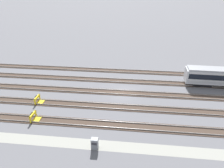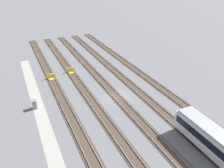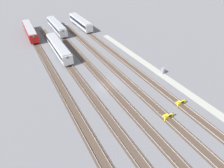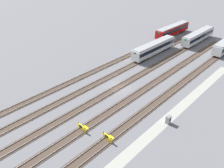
{
  "view_description": "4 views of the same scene",
  "coord_description": "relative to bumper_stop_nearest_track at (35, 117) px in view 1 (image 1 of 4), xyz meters",
  "views": [
    {
      "loc": [
        1.78,
        -35.79,
        21.16
      ],
      "look_at": [
        -2.14,
        0.0,
        1.8
      ],
      "focal_mm": 35.0,
      "sensor_mm": 36.0,
      "label": 1
    },
    {
      "loc": [
        31.99,
        -16.12,
        21.93
      ],
      "look_at": [
        -2.14,
        0.0,
        1.8
      ],
      "focal_mm": 35.0,
      "sensor_mm": 36.0,
      "label": 2
    },
    {
      "loc": [
        -28.58,
        15.51,
        25.29
      ],
      "look_at": [
        -2.14,
        0.0,
        1.8
      ],
      "focal_mm": 28.0,
      "sensor_mm": 36.0,
      "label": 3
    },
    {
      "loc": [
        -31.67,
        -28.26,
        26.96
      ],
      "look_at": [
        -2.14,
        0.0,
        1.8
      ],
      "focal_mm": 35.0,
      "sensor_mm": 36.0,
      "label": 4
    }
  ],
  "objects": [
    {
      "name": "rail_track_middle",
      "position": [
        13.22,
        9.77,
        -0.47
      ],
      "size": [
        90.0,
        2.24,
        0.21
      ],
      "color": "#47382D",
      "rests_on": "ground"
    },
    {
      "name": "bumper_stop_near_inner_track",
      "position": [
        -1.4,
        4.88,
        0.0
      ],
      "size": [
        1.37,
        2.01,
        1.22
      ],
      "color": "yellow",
      "rests_on": "ground"
    },
    {
      "name": "rail_track_near_inner",
      "position": [
        13.22,
        4.89,
        -0.47
      ],
      "size": [
        90.0,
        2.24,
        0.21
      ],
      "color": "#47382D",
      "rests_on": "ground"
    },
    {
      "name": "electrical_cabinet",
      "position": [
        10.41,
        -4.97,
        0.29
      ],
      "size": [
        0.9,
        0.73,
        1.6
      ],
      "color": "gray",
      "rests_on": "ground"
    },
    {
      "name": "service_walkway",
      "position": [
        13.22,
        -4.38,
        -0.51
      ],
      "size": [
        54.0,
        2.0,
        0.01
      ],
      "primitive_type": "cube",
      "color": "#9E9E93",
      "rests_on": "ground"
    },
    {
      "name": "rail_track_nearest",
      "position": [
        13.22,
        0.01,
        -0.47
      ],
      "size": [
        90.0,
        2.23,
        0.21
      ],
      "color": "#47382D",
      "rests_on": "ground"
    },
    {
      "name": "ground_plane",
      "position": [
        13.22,
        9.77,
        -0.51
      ],
      "size": [
        400.0,
        400.0,
        0.0
      ],
      "primitive_type": "plane",
      "color": "slate"
    },
    {
      "name": "rail_track_far_inner",
      "position": [
        13.22,
        14.65,
        -0.47
      ],
      "size": [
        90.0,
        2.23,
        0.21
      ],
      "color": "#47382D",
      "rests_on": "ground"
    },
    {
      "name": "rail_track_farthest",
      "position": [
        13.22,
        19.54,
        -0.47
      ],
      "size": [
        90.0,
        2.23,
        0.21
      ],
      "color": "#47382D",
      "rests_on": "ground"
    },
    {
      "name": "bumper_stop_nearest_track",
      "position": [
        0.0,
        0.0,
        0.0
      ],
      "size": [
        1.37,
        2.01,
        1.22
      ],
      "color": "yellow",
      "rests_on": "ground"
    }
  ]
}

